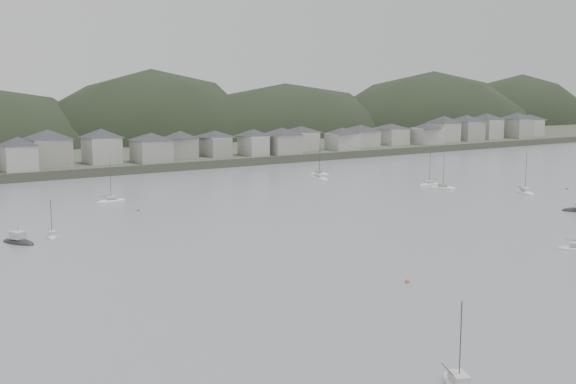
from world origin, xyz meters
TOP-DOWN VIEW (x-y plane):
  - far_shore_land at (0.00, 295.00)m, footprint 900.00×250.00m
  - forested_ridge at (4.83, 269.40)m, footprint 851.55×103.94m
  - waterfront_town at (50.59, 183.34)m, footprint 451.48×28.46m
  - sailboat_lead at (45.55, 125.35)m, footprint 3.75×9.58m
  - moored_fleet at (-8.62, 53.55)m, footprint 267.20×157.45m
  - motor_launch_far at (-57.97, 81.77)m, footprint 6.28×8.62m
  - mooring_buoys at (17.32, 67.20)m, footprint 148.85×155.01m

SIDE VIEW (x-z plane):
  - forested_ridge at x=4.83m, z-range -62.57..40.00m
  - mooring_buoys at x=17.32m, z-range -0.20..0.50m
  - sailboat_lead at x=45.55m, z-range -6.22..6.57m
  - moored_fleet at x=-8.62m, z-range -6.14..6.50m
  - motor_launch_far at x=-57.97m, z-range -1.68..2.26m
  - far_shore_land at x=0.00m, z-range 0.00..3.00m
  - waterfront_town at x=50.59m, z-range 2.20..15.12m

